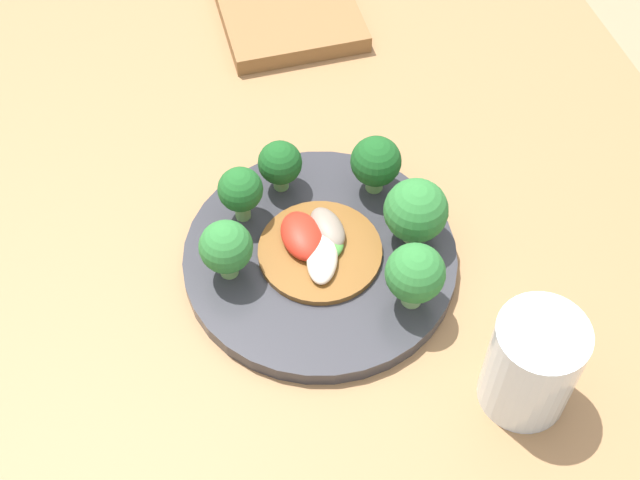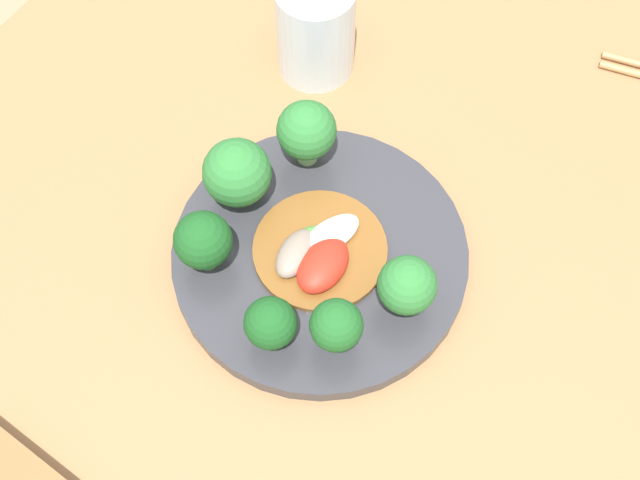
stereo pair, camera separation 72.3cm
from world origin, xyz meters
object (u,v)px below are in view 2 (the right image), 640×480
at_px(broccoli_northwest, 203,241).
at_px(drinking_glass, 316,28).
at_px(broccoli_southwest, 336,326).
at_px(broccoli_north, 235,176).
at_px(broccoli_west, 271,324).
at_px(broccoli_south, 407,286).
at_px(broccoli_northeast, 307,131).
at_px(stirfry_center, 319,252).
at_px(plate, 320,256).

bearing_deg(broccoli_northwest, drinking_glass, 11.87).
bearing_deg(drinking_glass, broccoli_southwest, -143.17).
height_order(broccoli_northwest, broccoli_north, broccoli_north).
xyz_separation_m(broccoli_southwest, broccoli_west, (-0.02, 0.04, -0.00)).
bearing_deg(broccoli_northwest, broccoli_southwest, -91.24).
bearing_deg(drinking_glass, broccoli_south, -131.14).
xyz_separation_m(broccoli_northeast, broccoli_northwest, (-0.13, 0.01, -0.00)).
height_order(broccoli_north, broccoli_west, broccoli_north).
distance_m(broccoli_northeast, drinking_glass, 0.12).
distance_m(broccoli_south, broccoli_north, 0.17).
height_order(broccoli_southwest, broccoli_south, broccoli_south).
bearing_deg(broccoli_northeast, broccoli_north, 159.43).
bearing_deg(drinking_glass, stirfry_center, -145.40).
relative_size(broccoli_west, drinking_glass, 0.55).
bearing_deg(stirfry_center, broccoli_northwest, 126.86).
relative_size(broccoli_southwest, broccoli_northwest, 0.97).
bearing_deg(drinking_glass, broccoli_west, -152.79).
bearing_deg(broccoli_northeast, stirfry_center, -140.02).
relative_size(plate, broccoli_northwest, 4.06).
relative_size(broccoli_southwest, broccoli_north, 0.88).
bearing_deg(broccoli_north, broccoli_west, -132.12).
height_order(broccoli_north, stirfry_center, broccoli_north).
bearing_deg(plate, broccoli_northwest, 129.42).
xyz_separation_m(plate, broccoli_south, (-0.00, -0.08, 0.04)).
distance_m(broccoli_southwest, broccoli_north, 0.15).
xyz_separation_m(broccoli_north, drinking_glass, (0.17, 0.03, -0.00)).
xyz_separation_m(broccoli_northwest, broccoli_west, (-0.03, -0.08, -0.00)).
bearing_deg(broccoli_northwest, broccoli_south, -70.36).
height_order(plate, broccoli_west, broccoli_west).
height_order(broccoli_northeast, broccoli_north, same).
height_order(broccoli_northwest, broccoli_west, broccoli_northwest).
bearing_deg(plate, broccoli_west, -171.40).
bearing_deg(broccoli_west, stirfry_center, 7.71).
distance_m(plate, broccoli_south, 0.09).
xyz_separation_m(broccoli_northeast, drinking_glass, (0.10, 0.06, -0.01)).
relative_size(broccoli_southwest, drinking_glass, 0.60).
xyz_separation_m(broccoli_northeast, broccoli_west, (-0.16, -0.07, -0.01)).
relative_size(plate, broccoli_north, 3.69).
bearing_deg(broccoli_south, broccoli_west, 139.73).
bearing_deg(stirfry_center, drinking_glass, 34.60).
bearing_deg(broccoli_west, drinking_glass, 27.21).
bearing_deg(broccoli_northwest, broccoli_north, 13.07).
relative_size(plate, broccoli_west, 4.55).
relative_size(broccoli_south, drinking_glass, 0.62).
xyz_separation_m(broccoli_northeast, broccoli_south, (-0.07, -0.14, -0.00)).
distance_m(broccoli_west, stirfry_center, 0.09).
relative_size(broccoli_northwest, broccoli_north, 0.91).
height_order(broccoli_southwest, broccoli_west, broccoli_southwest).
bearing_deg(plate, stirfry_center, -153.73).
bearing_deg(broccoli_north, broccoli_northwest, -166.93).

